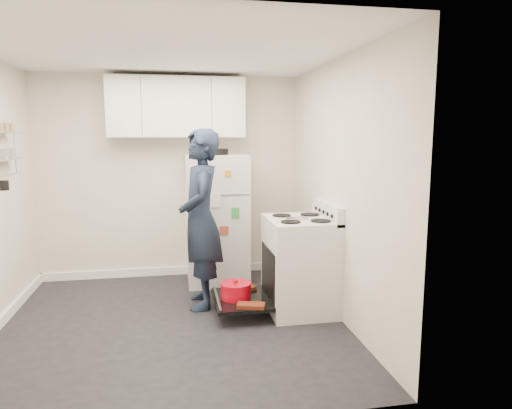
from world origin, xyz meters
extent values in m
cube|color=black|center=(0.00, 0.00, 0.00)|extent=(3.20, 3.20, 0.01)
cube|color=white|center=(0.00, 0.00, 2.50)|extent=(3.20, 3.20, 0.01)
cube|color=beige|center=(0.00, 1.60, 1.25)|extent=(3.20, 0.01, 2.50)
cube|color=beige|center=(0.00, -1.60, 1.25)|extent=(3.20, 0.01, 2.50)
cube|color=beige|center=(1.60, 0.00, 1.25)|extent=(0.01, 3.20, 2.50)
cube|color=white|center=(0.00, 1.59, 0.05)|extent=(3.20, 0.03, 0.10)
cube|color=silver|center=(1.28, 0.15, 0.46)|extent=(0.65, 0.76, 0.92)
cube|color=black|center=(1.21, 0.15, 0.40)|extent=(0.53, 0.60, 0.52)
cube|color=orange|center=(1.48, 0.15, 0.40)|extent=(0.02, 0.56, 0.46)
cylinder|color=black|center=(1.26, 0.15, 0.22)|extent=(0.34, 0.34, 0.02)
cube|color=silver|center=(1.56, 0.15, 1.01)|extent=(0.08, 0.76, 0.18)
cube|color=silver|center=(1.28, 0.15, 0.94)|extent=(0.65, 0.76, 0.03)
cube|color=#B2B2B7|center=(1.23, 0.10, 0.97)|extent=(0.22, 0.03, 0.01)
cube|color=black|center=(0.68, 0.15, 0.14)|extent=(0.55, 0.70, 0.03)
cylinder|color=#B2B2B7|center=(0.43, 0.15, 0.18)|extent=(0.02, 0.66, 0.02)
cylinder|color=#BA0516|center=(0.62, 0.15, 0.23)|extent=(0.30, 0.30, 0.14)
cylinder|color=#BA0516|center=(0.62, 0.15, 0.31)|extent=(0.31, 0.31, 0.02)
sphere|color=#BA0516|center=(0.62, 0.15, 0.34)|extent=(0.04, 0.04, 0.04)
cube|color=#9C3011|center=(0.73, -0.12, 0.18)|extent=(0.29, 0.20, 0.04)
cube|color=#9C3011|center=(0.73, 0.37, 0.18)|extent=(0.29, 0.20, 0.04)
cube|color=silver|center=(0.54, 1.25, 0.77)|extent=(0.72, 0.70, 1.55)
cube|color=#4C4C4C|center=(0.54, 0.90, 1.10)|extent=(0.68, 0.01, 0.01)
cube|color=#B2B2B7|center=(0.26, 0.88, 1.22)|extent=(0.03, 0.03, 0.20)
cube|color=#B2B2B7|center=(0.26, 0.88, 0.80)|extent=(0.03, 0.03, 0.55)
cylinder|color=black|center=(0.54, 1.25, 1.58)|extent=(0.30, 0.30, 0.07)
cube|color=#AD4631|center=(0.59, 0.89, 0.70)|extent=(0.10, 0.01, 0.10)
cube|color=#C2E235|center=(0.39, 0.89, 1.28)|extent=(0.06, 0.01, 0.06)
cube|color=white|center=(0.49, 0.89, 1.05)|extent=(0.12, 0.01, 0.16)
cube|color=orange|center=(0.64, 0.89, 1.35)|extent=(0.07, 0.01, 0.07)
cube|color=green|center=(0.72, 0.89, 0.90)|extent=(0.09, 0.01, 0.12)
cube|color=silver|center=(0.10, 1.43, 2.10)|extent=(1.60, 0.33, 0.70)
cube|color=#B2B2B7|center=(-1.52, 0.50, 1.80)|extent=(0.14, 0.60, 0.02)
cube|color=#B2B2B7|center=(-1.52, 0.50, 1.55)|extent=(0.14, 0.60, 0.02)
cylinder|color=black|center=(-1.49, 0.32, 1.32)|extent=(0.08, 0.08, 0.09)
imported|color=#151F30|center=(0.30, 0.46, 0.92)|extent=(0.44, 0.67, 1.84)
camera|label=1|loc=(0.03, -4.17, 1.78)|focal=32.00mm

